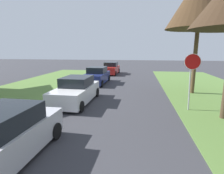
# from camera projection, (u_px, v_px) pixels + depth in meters

# --- Properties ---
(stop_sign_far) EXTENTS (0.81, 0.34, 2.97)m
(stop_sign_far) POSITION_uv_depth(u_px,v_px,m) (192.00, 70.00, 9.24)
(stop_sign_far) COLOR #9EA0A5
(stop_sign_far) RESTS_ON grass_verge_right
(street_tree_right_far) EXTENTS (4.47, 4.47, 8.31)m
(street_tree_right_far) POSITION_uv_depth(u_px,v_px,m) (200.00, 0.00, 12.17)
(street_tree_right_far) COLOR brown
(street_tree_right_far) RESTS_ON grass_verge_right
(parked_sedan_white) EXTENTS (2.02, 4.44, 1.57)m
(parked_sedan_white) POSITION_uv_depth(u_px,v_px,m) (76.00, 91.00, 11.09)
(parked_sedan_white) COLOR white
(parked_sedan_white) RESTS_ON ground
(parked_sedan_navy) EXTENTS (2.02, 4.44, 1.57)m
(parked_sedan_navy) POSITION_uv_depth(u_px,v_px,m) (97.00, 76.00, 17.42)
(parked_sedan_navy) COLOR navy
(parked_sedan_navy) RESTS_ON ground
(parked_sedan_red) EXTENTS (2.02, 4.44, 1.57)m
(parked_sedan_red) POSITION_uv_depth(u_px,v_px,m) (111.00, 69.00, 24.13)
(parked_sedan_red) COLOR red
(parked_sedan_red) RESTS_ON ground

